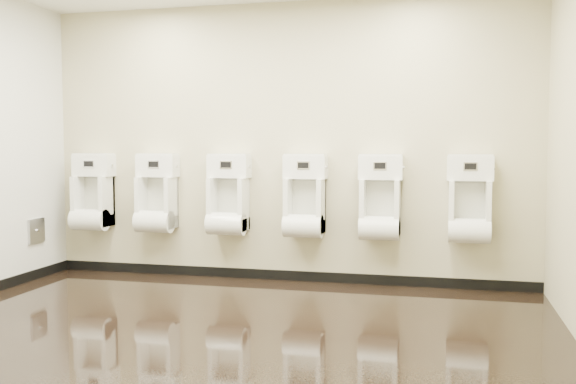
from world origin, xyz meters
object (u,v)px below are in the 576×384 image
at_px(urinal_1, 156,199).
at_px(urinal_4, 380,204).
at_px(urinal_5, 469,205).
at_px(urinal_3, 304,202).
at_px(access_panel, 36,231).
at_px(urinal_0, 92,198).
at_px(urinal_2, 228,201).

relative_size(urinal_1, urinal_4, 1.00).
bearing_deg(urinal_5, urinal_3, 180.00).
relative_size(urinal_3, urinal_5, 1.00).
height_order(urinal_1, urinal_3, same).
distance_m(access_panel, urinal_1, 1.26).
relative_size(urinal_0, urinal_5, 1.00).
bearing_deg(urinal_1, access_panel, -160.50).
bearing_deg(urinal_1, urinal_2, 0.00).
bearing_deg(urinal_0, urinal_3, 0.00).
bearing_deg(urinal_0, access_panel, -134.99).
height_order(access_panel, urinal_1, urinal_1).
distance_m(urinal_0, urinal_4, 3.06).
bearing_deg(urinal_5, urinal_1, 180.00).
bearing_deg(urinal_5, urinal_0, 180.00).
bearing_deg(urinal_4, urinal_2, 180.00).
height_order(urinal_2, urinal_4, same).
relative_size(urinal_0, urinal_3, 1.00).
xyz_separation_m(urinal_4, urinal_5, (0.82, 0.00, 0.00)).
xyz_separation_m(urinal_2, urinal_3, (0.79, 0.00, 0.00)).
bearing_deg(urinal_0, urinal_5, 0.00).
bearing_deg(urinal_2, urinal_1, 180.00).
height_order(urinal_1, urinal_5, same).
distance_m(urinal_3, urinal_5, 1.57).
distance_m(urinal_0, urinal_2, 1.53).
xyz_separation_m(urinal_2, urinal_4, (1.53, 0.00, 0.00)).
relative_size(urinal_1, urinal_5, 1.00).
bearing_deg(urinal_2, urinal_5, 0.00).
height_order(access_panel, urinal_3, urinal_3).
xyz_separation_m(urinal_0, urinal_1, (0.74, 0.00, 0.00)).
relative_size(access_panel, urinal_2, 0.31).
distance_m(access_panel, urinal_5, 4.33).
bearing_deg(access_panel, urinal_5, 5.41).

